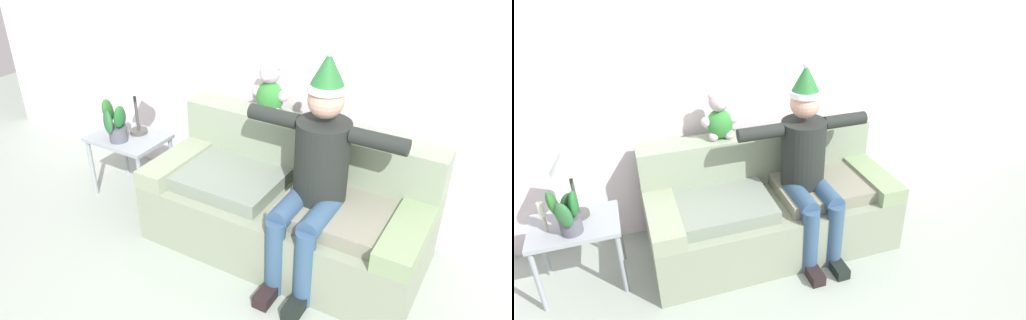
% 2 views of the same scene
% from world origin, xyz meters
% --- Properties ---
extents(back_wall, '(7.00, 0.10, 2.70)m').
position_xyz_m(back_wall, '(0.00, 1.55, 1.35)').
color(back_wall, white).
rests_on(back_wall, ground_plane).
extents(couch, '(1.92, 0.88, 0.86)m').
position_xyz_m(couch, '(0.00, 1.04, 0.33)').
color(couch, gray).
rests_on(couch, ground_plane).
extents(person_seated, '(1.02, 0.77, 1.51)m').
position_xyz_m(person_seated, '(0.25, 0.87, 0.77)').
color(person_seated, black).
rests_on(person_seated, ground_plane).
extents(teddy_bear, '(0.29, 0.17, 0.38)m').
position_xyz_m(teddy_bear, '(-0.31, 1.30, 1.03)').
color(teddy_bear, '#328435').
rests_on(teddy_bear, couch).
extents(side_table, '(0.59, 0.44, 0.52)m').
position_xyz_m(side_table, '(-1.43, 1.00, 0.44)').
color(side_table, '#909AA0').
rests_on(side_table, ground_plane).
extents(table_lamp, '(0.24, 0.24, 0.55)m').
position_xyz_m(table_lamp, '(-1.40, 1.09, 0.95)').
color(table_lamp, '#4A4943').
rests_on(table_lamp, side_table).
extents(potted_plant, '(0.20, 0.21, 0.34)m').
position_xyz_m(potted_plant, '(-1.45, 0.90, 0.68)').
color(potted_plant, '#51525D').
rests_on(potted_plant, side_table).
extents(candle_tall, '(0.04, 0.04, 0.22)m').
position_xyz_m(candle_tall, '(-1.60, 0.98, 0.67)').
color(candle_tall, beige).
rests_on(candle_tall, side_table).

